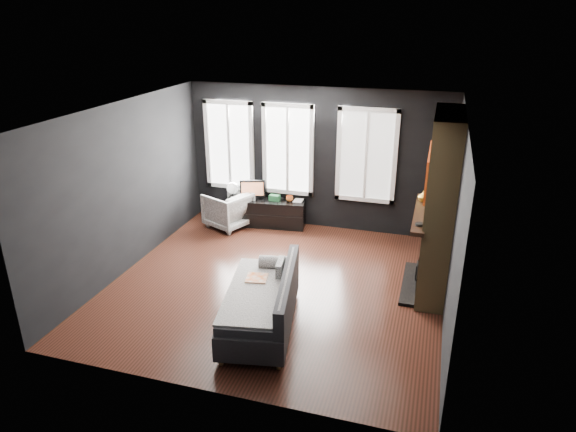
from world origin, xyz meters
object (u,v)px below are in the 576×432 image
(monitor, at_px, (252,189))
(mug, at_px, (289,198))
(media_console, at_px, (266,212))
(mantel_vase, at_px, (423,196))
(book, at_px, (294,195))
(sofa, at_px, (260,300))
(armchair, at_px, (228,208))

(monitor, relative_size, mug, 3.61)
(mug, bearing_deg, media_console, -174.62)
(mug, xyz_separation_m, mantel_vase, (2.51, -1.23, 0.72))
(media_console, height_order, book, book)
(monitor, height_order, mug, monitor)
(sofa, xyz_separation_m, book, (-0.54, 3.47, 0.24))
(armchair, bearing_deg, monitor, 143.00)
(armchair, bearing_deg, mantel_vase, 99.92)
(sofa, distance_m, mantel_vase, 3.03)
(monitor, bearing_deg, media_console, -6.40)
(media_console, bearing_deg, mug, -1.66)
(armchair, xyz_separation_m, mug, (1.15, 0.33, 0.21))
(media_console, relative_size, mug, 11.19)
(mantel_vase, bearing_deg, sofa, -131.15)
(book, bearing_deg, sofa, -81.22)
(sofa, bearing_deg, mug, 89.80)
(sofa, bearing_deg, armchair, 109.44)
(mug, distance_m, mantel_vase, 2.89)
(sofa, height_order, mug, sofa)
(mantel_vase, bearing_deg, armchair, 166.21)
(monitor, xyz_separation_m, mantel_vase, (3.24, -1.14, 0.56))
(media_console, distance_m, monitor, 0.55)
(armchair, height_order, mantel_vase, mantel_vase)
(monitor, distance_m, mantel_vase, 3.48)
(sofa, distance_m, monitor, 3.59)
(armchair, bearing_deg, sofa, 53.51)
(sofa, bearing_deg, media_console, 97.37)
(sofa, distance_m, mug, 3.47)
(armchair, relative_size, mantel_vase, 4.55)
(media_console, relative_size, mantel_vase, 9.00)
(armchair, distance_m, monitor, 0.61)
(sofa, relative_size, media_console, 1.23)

